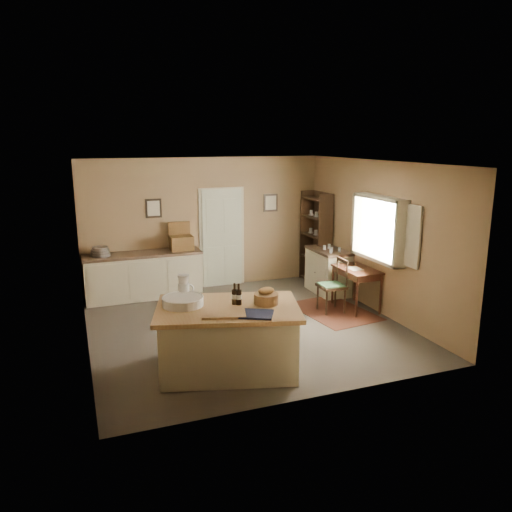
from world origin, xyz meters
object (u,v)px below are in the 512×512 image
Objects in this scene: sideboard at (144,274)px; shelving_unit at (318,238)px; work_island at (227,337)px; right_cabinet at (328,271)px; writing_desk at (357,273)px; desk_chair at (331,286)px.

shelving_unit is (3.69, -0.20, 0.50)m from sideboard.
work_island is 2.05× the size of right_cabinet.
shelving_unit is at bearing 85.31° from writing_desk.
shelving_unit is (3.11, 3.43, 0.50)m from work_island.
work_island is 3.36m from writing_desk.
work_island reaches higher than sideboard.
sideboard reaches higher than writing_desk.
writing_desk is 0.47× the size of shelving_unit.
writing_desk is 0.98× the size of desk_chair.
work_island is 4.66m from shelving_unit.
sideboard is 2.37× the size of desk_chair.
work_island is 0.95× the size of sideboard.
writing_desk is at bearing -89.99° from right_cabinet.
writing_desk is at bearing -94.69° from shelving_unit.
right_cabinet is (-0.00, 1.06, -0.21)m from writing_desk.
sideboard reaches higher than desk_chair.
sideboard is (-0.58, 3.63, -0.00)m from work_island.
work_island is at bearing -151.87° from writing_desk.
writing_desk is (2.96, 1.58, 0.19)m from work_island.
writing_desk is at bearing 43.65° from work_island.
right_cabinet is at bearing -100.92° from shelving_unit.
sideboard reaches higher than right_cabinet.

